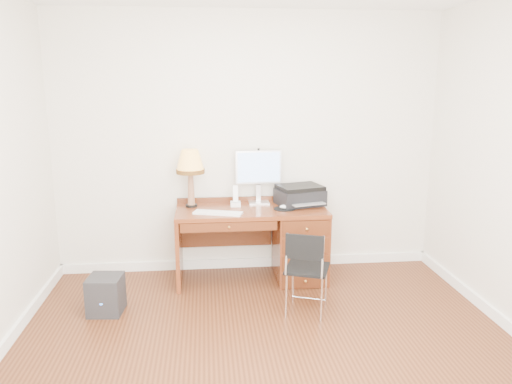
{
  "coord_description": "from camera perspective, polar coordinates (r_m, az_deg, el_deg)",
  "views": [
    {
      "loc": [
        -0.44,
        -3.41,
        2.02
      ],
      "look_at": [
        0.03,
        1.2,
        0.96
      ],
      "focal_mm": 35.0,
      "sensor_mm": 36.0,
      "label": 1
    }
  ],
  "objects": [
    {
      "name": "monitor",
      "position": [
        5.16,
        0.31,
        2.53
      ],
      "size": [
        0.48,
        0.16,
        0.55
      ],
      "rotation": [
        0.0,
        0.0,
        0.06
      ],
      "color": "silver",
      "rests_on": "desk"
    },
    {
      "name": "room_shell",
      "position": [
        4.52,
        0.4,
        -13.01
      ],
      "size": [
        4.0,
        4.0,
        4.0
      ],
      "color": "silver",
      "rests_on": "ground"
    },
    {
      "name": "ground",
      "position": [
        3.99,
        1.43,
        -17.58
      ],
      "size": [
        4.0,
        4.0,
        0.0
      ],
      "primitive_type": "plane",
      "color": "#3F1E0E",
      "rests_on": "ground"
    },
    {
      "name": "printer",
      "position": [
        5.15,
        5.03,
        -0.35
      ],
      "size": [
        0.53,
        0.46,
        0.2
      ],
      "rotation": [
        0.0,
        0.0,
        0.26
      ],
      "color": "black",
      "rests_on": "desk"
    },
    {
      "name": "leg_lamp",
      "position": [
        5.02,
        -7.52,
        3.06
      ],
      "size": [
        0.28,
        0.28,
        0.58
      ],
      "color": "black",
      "rests_on": "desk"
    },
    {
      "name": "keyboard",
      "position": [
        4.81,
        -4.38,
        -2.39
      ],
      "size": [
        0.49,
        0.27,
        0.02
      ],
      "primitive_type": "cube",
      "rotation": [
        0.0,
        0.0,
        -0.3
      ],
      "color": "white",
      "rests_on": "desk"
    },
    {
      "name": "phone",
      "position": [
        5.08,
        -2.36,
        -0.93
      ],
      "size": [
        0.1,
        0.1,
        0.21
      ],
      "rotation": [
        0.0,
        0.0,
        -0.02
      ],
      "color": "white",
      "rests_on": "desk"
    },
    {
      "name": "chair",
      "position": [
        4.35,
        6.03,
        -8.25
      ],
      "size": [
        0.46,
        0.47,
        0.76
      ],
      "rotation": [
        0.0,
        0.0,
        -0.36
      ],
      "color": "black",
      "rests_on": "ground"
    },
    {
      "name": "equipment_box",
      "position": [
        4.66,
        -16.79,
        -11.16
      ],
      "size": [
        0.31,
        0.31,
        0.33
      ],
      "primitive_type": "cube",
      "rotation": [
        0.0,
        0.0,
        -0.1
      ],
      "color": "black",
      "rests_on": "ground"
    },
    {
      "name": "mouse_pad",
      "position": [
        4.98,
        3.28,
        -1.82
      ],
      "size": [
        0.22,
        0.22,
        0.04
      ],
      "color": "black",
      "rests_on": "desk"
    },
    {
      "name": "pen_cup",
      "position": [
        5.25,
        3.85,
        -0.62
      ],
      "size": [
        0.08,
        0.08,
        0.1
      ],
      "primitive_type": "cylinder",
      "color": "black",
      "rests_on": "desk"
    },
    {
      "name": "desk",
      "position": [
        5.13,
        3.05,
        -5.43
      ],
      "size": [
        1.5,
        0.67,
        0.75
      ],
      "color": "maroon",
      "rests_on": "ground"
    }
  ]
}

